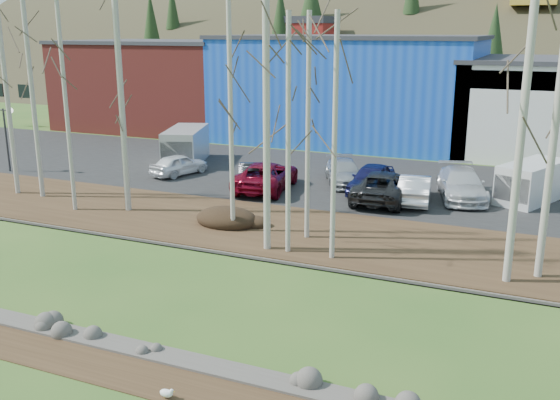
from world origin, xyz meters
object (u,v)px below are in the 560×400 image
at_px(car_2, 266,176).
at_px(car_3, 344,172).
at_px(street_lamp, 4,121).
at_px(car_1, 252,173).
at_px(van_white, 531,182).
at_px(car_4, 371,179).
at_px(van_grey, 185,146).
at_px(car_7, 461,184).
at_px(car_5, 415,188).
at_px(car_6, 384,186).
at_px(seagull, 167,393).
at_px(car_0, 179,164).

xyz_separation_m(car_2, car_3, (3.50, 3.08, -0.11)).
distance_m(car_2, car_3, 4.66).
height_order(street_lamp, car_2, street_lamp).
height_order(car_1, van_white, van_white).
bearing_deg(car_4, van_grey, 169.40).
distance_m(car_1, car_7, 11.57).
xyz_separation_m(car_1, car_4, (6.81, 0.82, 0.12)).
distance_m(car_3, car_5, 5.22).
bearing_deg(van_white, car_6, -134.32).
bearing_deg(car_6, street_lamp, 3.26).
height_order(car_3, van_white, van_white).
relative_size(street_lamp, van_white, 0.80).
relative_size(seagull, car_5, 0.10).
bearing_deg(car_1, car_4, 161.36).
bearing_deg(seagull, car_4, 87.73).
xyz_separation_m(car_5, car_6, (-1.57, -0.32, 0.06)).
bearing_deg(car_6, car_1, -6.36).
height_order(car_4, van_white, van_white).
xyz_separation_m(car_0, van_grey, (-1.54, 3.22, 0.49)).
bearing_deg(car_1, seagull, 84.69).
bearing_deg(car_5, seagull, 76.27).
bearing_deg(street_lamp, van_grey, 37.52).
bearing_deg(seagull, car_7, 75.45).
distance_m(car_5, van_grey, 16.48).
distance_m(car_6, van_grey, 15.04).
relative_size(car_3, van_white, 0.93).
relative_size(seagull, car_1, 0.11).
relative_size(car_6, van_white, 1.13).
bearing_deg(car_7, street_lamp, 173.39).
bearing_deg(car_3, seagull, -107.99).
bearing_deg(car_4, car_5, -20.30).
height_order(car_6, van_white, van_white).
height_order(seagull, car_6, car_6).
distance_m(car_4, van_grey, 13.73).
relative_size(car_3, car_6, 0.83).
bearing_deg(car_4, car_1, -172.01).
xyz_separation_m(street_lamp, car_1, (15.43, 2.92, -2.50)).
bearing_deg(van_white, car_4, -145.79).
xyz_separation_m(seagull, car_7, (4.06, 21.61, 0.75)).
distance_m(car_0, car_1, 5.10).
xyz_separation_m(car_4, car_5, (2.59, -1.01, -0.05)).
bearing_deg(car_1, van_white, 163.36).
xyz_separation_m(street_lamp, car_0, (10.34, 3.30, -2.50)).
height_order(seagull, van_white, van_white).
bearing_deg(car_7, van_white, -2.04).
relative_size(car_3, van_grey, 0.83).
bearing_deg(van_grey, car_3, -25.35).
relative_size(street_lamp, car_2, 0.71).
xyz_separation_m(car_3, car_5, (4.61, -2.45, 0.05)).
height_order(car_3, van_grey, van_grey).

